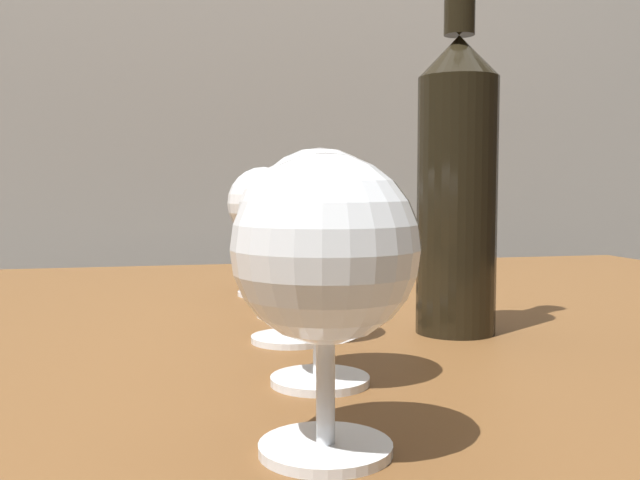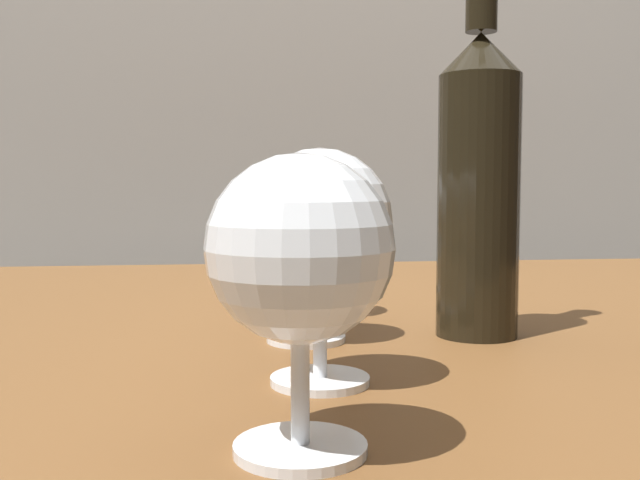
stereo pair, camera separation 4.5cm
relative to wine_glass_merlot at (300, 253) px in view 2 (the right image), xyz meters
name	(u,v)px [view 2 (the right image)]	position (x,y,z in m)	size (l,w,h in m)	color
dining_table	(362,406)	(0.09, 0.36, -0.19)	(1.27, 0.97, 0.76)	brown
wine_glass_merlot	(300,253)	(0.00, 0.00, 0.00)	(0.09, 0.09, 0.14)	white
wine_glass_rose	(320,225)	(0.02, 0.12, 0.01)	(0.09, 0.09, 0.15)	white
wine_glass_chardonnay	(306,218)	(0.03, 0.24, 0.00)	(0.08, 0.08, 0.15)	white
wine_glass_empty	(310,219)	(0.04, 0.36, 0.00)	(0.08, 0.08, 0.14)	white
wine_glass_cabernet	(297,206)	(0.04, 0.49, 0.01)	(0.08, 0.08, 0.15)	white
wine_bottle	(479,175)	(0.17, 0.25, 0.04)	(0.07, 0.07, 0.35)	black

